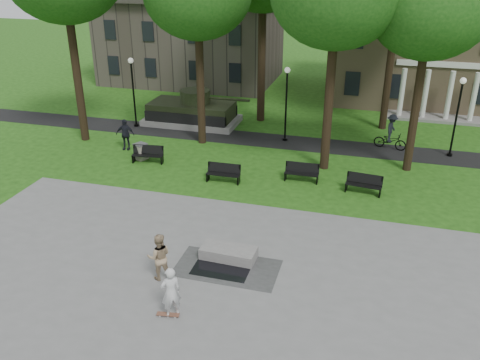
# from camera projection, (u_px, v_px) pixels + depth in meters

# --- Properties ---
(ground) EXTENTS (120.00, 120.00, 0.00)m
(ground) POSITION_uv_depth(u_px,v_px,m) (219.00, 233.00, 22.14)
(ground) COLOR #1E4A11
(ground) RESTS_ON ground
(plaza) EXTENTS (22.00, 16.00, 0.02)m
(plaza) POSITION_uv_depth(u_px,v_px,m) (175.00, 303.00, 17.76)
(plaza) COLOR gray
(plaza) RESTS_ON ground
(footpath) EXTENTS (44.00, 2.60, 0.01)m
(footpath) POSITION_uv_depth(u_px,v_px,m) (276.00, 141.00, 32.63)
(footpath) COLOR black
(footpath) RESTS_ON ground
(building_right) EXTENTS (17.00, 12.00, 8.60)m
(building_right) POSITION_uv_depth(u_px,v_px,m) (436.00, 43.00, 40.61)
(building_right) COLOR #9E8460
(building_right) RESTS_ON ground
(building_left) EXTENTS (15.00, 10.00, 7.20)m
(building_left) POSITION_uv_depth(u_px,v_px,m) (193.00, 40.00, 46.51)
(building_left) COLOR #4C443D
(building_left) RESTS_ON ground
(tree_3) EXTENTS (6.00, 6.00, 11.19)m
(tree_3) POSITION_uv_depth(u_px,v_px,m) (430.00, 9.00, 24.89)
(tree_3) COLOR black
(tree_3) RESTS_ON ground
(lamp_left) EXTENTS (0.36, 0.36, 4.73)m
(lamp_left) POSITION_uv_depth(u_px,v_px,m) (133.00, 87.00, 34.18)
(lamp_left) COLOR black
(lamp_left) RESTS_ON ground
(lamp_mid) EXTENTS (0.36, 0.36, 4.73)m
(lamp_mid) POSITION_uv_depth(u_px,v_px,m) (286.00, 98.00, 31.61)
(lamp_mid) COLOR black
(lamp_mid) RESTS_ON ground
(lamp_right) EXTENTS (0.36, 0.36, 4.73)m
(lamp_right) POSITION_uv_depth(u_px,v_px,m) (458.00, 111.00, 29.15)
(lamp_right) COLOR black
(lamp_right) RESTS_ON ground
(tank_monument) EXTENTS (7.45, 3.40, 2.40)m
(tank_monument) POSITION_uv_depth(u_px,v_px,m) (192.00, 111.00, 35.61)
(tank_monument) COLOR gray
(tank_monument) RESTS_ON ground
(puddle) EXTENTS (2.20, 1.20, 0.00)m
(puddle) POSITION_uv_depth(u_px,v_px,m) (221.00, 270.00, 19.58)
(puddle) COLOR black
(puddle) RESTS_ON plaza
(concrete_block) EXTENTS (2.23, 1.08, 0.45)m
(concrete_block) POSITION_uv_depth(u_px,v_px,m) (229.00, 253.00, 20.27)
(concrete_block) COLOR gray
(concrete_block) RESTS_ON plaza
(skateboard) EXTENTS (0.80, 0.31, 0.07)m
(skateboard) POSITION_uv_depth(u_px,v_px,m) (168.00, 315.00, 17.14)
(skateboard) COLOR brown
(skateboard) RESTS_ON plaza
(skateboarder) EXTENTS (0.81, 0.79, 1.88)m
(skateboarder) POSITION_uv_depth(u_px,v_px,m) (171.00, 292.00, 16.81)
(skateboarder) COLOR silver
(skateboarder) RESTS_ON plaza
(friend_watching) EXTENTS (1.13, 1.03, 1.87)m
(friend_watching) POSITION_uv_depth(u_px,v_px,m) (159.00, 257.00, 18.73)
(friend_watching) COLOR tan
(friend_watching) RESTS_ON plaza
(pedestrian_walker) EXTENTS (1.20, 0.65, 1.93)m
(pedestrian_walker) POSITION_uv_depth(u_px,v_px,m) (125.00, 134.00, 30.94)
(pedestrian_walker) COLOR black
(pedestrian_walker) RESTS_ON ground
(cyclist) EXTENTS (2.10, 1.25, 2.19)m
(cyclist) POSITION_uv_depth(u_px,v_px,m) (391.00, 135.00, 31.05)
(cyclist) COLOR black
(cyclist) RESTS_ON ground
(park_bench_0) EXTENTS (1.85, 0.77, 1.00)m
(park_bench_0) POSITION_uv_depth(u_px,v_px,m) (148.00, 154.00, 29.24)
(park_bench_0) COLOR black
(park_bench_0) RESTS_ON ground
(park_bench_1) EXTENTS (1.81, 0.56, 1.00)m
(park_bench_1) POSITION_uv_depth(u_px,v_px,m) (224.00, 172.00, 26.81)
(park_bench_1) COLOR black
(park_bench_1) RESTS_ON ground
(park_bench_2) EXTENTS (1.80, 0.53, 1.00)m
(park_bench_2) POSITION_uv_depth(u_px,v_px,m) (302.00, 172.00, 26.88)
(park_bench_2) COLOR black
(park_bench_2) RESTS_ON ground
(park_bench_3) EXTENTS (1.84, 0.73, 1.00)m
(park_bench_3) POSITION_uv_depth(u_px,v_px,m) (364.00, 183.00, 25.57)
(park_bench_3) COLOR black
(park_bench_3) RESTS_ON ground
(trash_bin) EXTENTS (0.87, 0.87, 0.96)m
(trash_bin) POSITION_uv_depth(u_px,v_px,m) (141.00, 151.00, 29.68)
(trash_bin) COLOR #9D9681
(trash_bin) RESTS_ON ground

